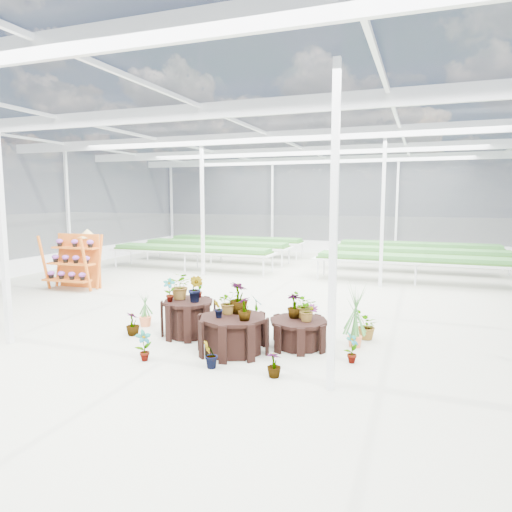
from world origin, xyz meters
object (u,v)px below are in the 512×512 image
(plinth_low, at_px, (299,333))
(shelf_rack, at_px, (72,262))
(plinth_mid, at_px, (233,334))
(bird_table, at_px, (88,258))
(plinth_tall, at_px, (189,318))

(plinth_low, relative_size, shelf_rack, 0.68)
(plinth_mid, xyz_separation_m, bird_table, (-6.49, 4.05, 0.56))
(plinth_tall, bearing_deg, bird_table, 146.87)
(shelf_rack, relative_size, bird_table, 0.92)
(plinth_mid, distance_m, bird_table, 7.67)
(plinth_mid, distance_m, plinth_low, 1.22)
(plinth_low, distance_m, bird_table, 8.23)
(bird_table, bearing_deg, shelf_rack, -113.62)
(plinth_low, height_order, bird_table, bird_table)
(plinth_mid, relative_size, plinth_low, 1.10)
(bird_table, bearing_deg, plinth_mid, -41.62)
(plinth_tall, xyz_separation_m, bird_table, (-5.29, 3.45, 0.53))
(plinth_tall, relative_size, shelf_rack, 0.63)
(plinth_low, height_order, shelf_rack, shelf_rack)
(shelf_rack, distance_m, bird_table, 0.58)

